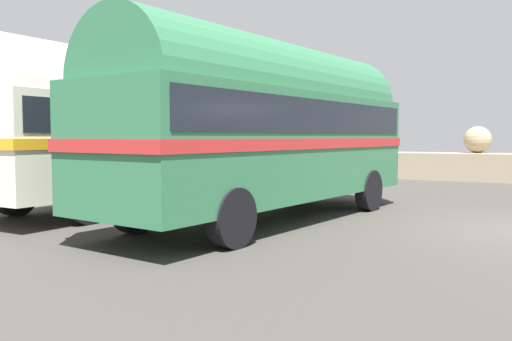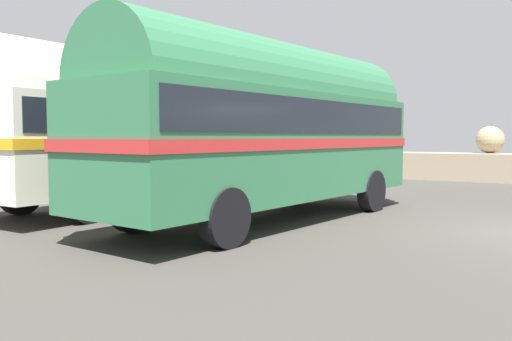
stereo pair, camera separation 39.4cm
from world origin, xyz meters
TOP-DOWN VIEW (x-y plane):
  - vintage_coach at (-5.20, -1.21)m, footprint 3.39×8.80m
  - second_coach at (-9.16, -0.76)m, footprint 2.70×8.66m

SIDE VIEW (x-z plane):
  - vintage_coach at x=-5.20m, z-range 0.20..3.90m
  - second_coach at x=-9.16m, z-range 0.20..3.90m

